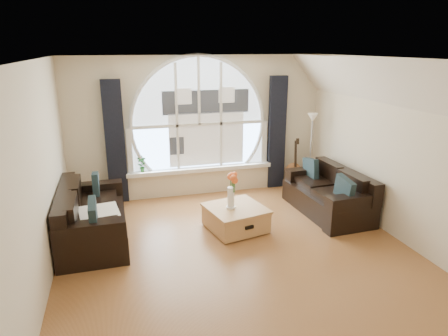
# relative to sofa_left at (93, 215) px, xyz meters

# --- Properties ---
(ground) EXTENTS (5.00, 5.50, 0.01)m
(ground) POSITION_rel_sofa_left_xyz_m (2.01, -1.11, -0.40)
(ground) COLOR brown
(ground) RESTS_ON ground
(ceiling) EXTENTS (5.00, 5.50, 0.01)m
(ceiling) POSITION_rel_sofa_left_xyz_m (2.01, -1.11, 2.30)
(ceiling) COLOR silver
(ceiling) RESTS_ON ground
(wall_back) EXTENTS (5.00, 0.01, 2.70)m
(wall_back) POSITION_rel_sofa_left_xyz_m (2.01, 1.64, 0.95)
(wall_back) COLOR beige
(wall_back) RESTS_ON ground
(wall_front) EXTENTS (5.00, 0.01, 2.70)m
(wall_front) POSITION_rel_sofa_left_xyz_m (2.01, -3.86, 0.95)
(wall_front) COLOR beige
(wall_front) RESTS_ON ground
(wall_left) EXTENTS (0.01, 5.50, 2.70)m
(wall_left) POSITION_rel_sofa_left_xyz_m (-0.49, -1.11, 0.95)
(wall_left) COLOR beige
(wall_left) RESTS_ON ground
(wall_right) EXTENTS (0.01, 5.50, 2.70)m
(wall_right) POSITION_rel_sofa_left_xyz_m (4.51, -1.11, 0.95)
(wall_right) COLOR beige
(wall_right) RESTS_ON ground
(attic_slope) EXTENTS (0.92, 5.50, 0.72)m
(attic_slope) POSITION_rel_sofa_left_xyz_m (4.21, -1.11, 1.95)
(attic_slope) COLOR silver
(attic_slope) RESTS_ON ground
(arched_window) EXTENTS (2.60, 0.06, 2.15)m
(arched_window) POSITION_rel_sofa_left_xyz_m (2.01, 1.61, 1.23)
(arched_window) COLOR silver
(arched_window) RESTS_ON wall_back
(window_sill) EXTENTS (2.90, 0.22, 0.08)m
(window_sill) POSITION_rel_sofa_left_xyz_m (2.01, 1.54, 0.11)
(window_sill) COLOR white
(window_sill) RESTS_ON wall_back
(window_frame) EXTENTS (2.76, 0.08, 2.15)m
(window_frame) POSITION_rel_sofa_left_xyz_m (2.01, 1.58, 1.23)
(window_frame) COLOR white
(window_frame) RESTS_ON wall_back
(neighbor_house) EXTENTS (1.70, 0.02, 1.50)m
(neighbor_house) POSITION_rel_sofa_left_xyz_m (2.16, 1.59, 1.10)
(neighbor_house) COLOR silver
(neighbor_house) RESTS_ON wall_back
(curtain_left) EXTENTS (0.35, 0.12, 2.30)m
(curtain_left) POSITION_rel_sofa_left_xyz_m (0.41, 1.52, 0.75)
(curtain_left) COLOR black
(curtain_left) RESTS_ON ground
(curtain_right) EXTENTS (0.35, 0.12, 2.30)m
(curtain_right) POSITION_rel_sofa_left_xyz_m (3.61, 1.52, 0.75)
(curtain_right) COLOR black
(curtain_right) RESTS_ON ground
(sofa_left) EXTENTS (0.96, 1.89, 0.83)m
(sofa_left) POSITION_rel_sofa_left_xyz_m (0.00, 0.00, 0.00)
(sofa_left) COLOR black
(sofa_left) RESTS_ON ground
(sofa_right) EXTENTS (0.97, 1.80, 0.78)m
(sofa_right) POSITION_rel_sofa_left_xyz_m (3.96, -0.02, 0.00)
(sofa_right) COLOR black
(sofa_right) RESTS_ON ground
(coffee_chest) EXTENTS (1.03, 1.03, 0.42)m
(coffee_chest) POSITION_rel_sofa_left_xyz_m (2.19, -0.24, -0.19)
(coffee_chest) COLOR tan
(coffee_chest) RESTS_ON ground
(throw_blanket) EXTENTS (0.62, 0.62, 0.10)m
(throw_blanket) POSITION_rel_sofa_left_xyz_m (0.11, -0.25, 0.10)
(throw_blanket) COLOR silver
(throw_blanket) RESTS_ON sofa_left
(vase_flowers) EXTENTS (0.24, 0.24, 0.70)m
(vase_flowers) POSITION_rel_sofa_left_xyz_m (2.11, -0.25, 0.37)
(vase_flowers) COLOR white
(vase_flowers) RESTS_ON coffee_chest
(floor_lamp) EXTENTS (0.24, 0.24, 1.60)m
(floor_lamp) POSITION_rel_sofa_left_xyz_m (4.16, 1.08, 0.40)
(floor_lamp) COLOR #B2B2B2
(floor_lamp) RESTS_ON ground
(guitar) EXTENTS (0.41, 0.33, 1.06)m
(guitar) POSITION_rel_sofa_left_xyz_m (3.99, 1.43, 0.13)
(guitar) COLOR #995626
(guitar) RESTS_ON ground
(potted_plant) EXTENTS (0.17, 0.12, 0.31)m
(potted_plant) POSITION_rel_sofa_left_xyz_m (0.86, 1.54, 0.31)
(potted_plant) COLOR #1E6023
(potted_plant) RESTS_ON window_sill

